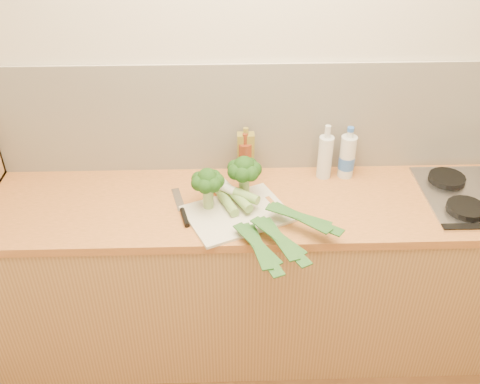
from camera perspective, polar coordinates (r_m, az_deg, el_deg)
The scene contains 13 objects.
room_shell at distance 2.54m, azimuth 2.46°, elevation 7.84°, with size 3.50×3.50×3.50m.
counter at distance 2.72m, azimuth 2.50°, elevation -8.70°, with size 3.20×0.62×0.90m.
chopping_board at distance 2.34m, azimuth -0.31°, elevation -2.33°, with size 0.43×0.31×0.01m, color silver.
broccoli_left at distance 2.30m, azimuth -3.49°, elevation 1.12°, with size 0.14×0.15×0.20m.
broccoli_right at distance 2.36m, azimuth 0.45°, elevation 2.37°, with size 0.15×0.16×0.20m.
leek_front at distance 2.31m, azimuth -0.71°, elevation -2.00°, with size 0.31×0.70×0.04m.
leek_mid at distance 2.29m, azimuth 0.93°, elevation -1.73°, with size 0.37×0.63×0.04m.
leek_back at distance 2.29m, azimuth 2.51°, elevation -1.14°, with size 0.52×0.40×0.04m.
chefs_knife at distance 2.35m, azimuth -6.10°, elevation -2.22°, with size 0.10×0.30×0.02m.
oil_tin at distance 2.54m, azimuth 0.61°, elevation 3.94°, with size 0.08×0.05×0.26m.
glass_bottle at distance 2.57m, azimuth 9.07°, elevation 3.81°, with size 0.07×0.07×0.27m.
amber_bottle at distance 2.53m, azimuth 0.54°, elevation 3.41°, with size 0.06×0.06×0.24m.
water_bottle at distance 2.60m, azimuth 11.35°, elevation 3.62°, with size 0.08×0.08×0.24m.
Camera 1 is at (-0.18, -0.77, 2.31)m, focal length 40.00 mm.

